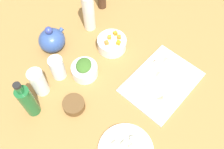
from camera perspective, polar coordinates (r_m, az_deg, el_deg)
tabletop at (r=113.27cm, az=-0.00°, el=-1.71°), size 190.00×190.00×3.00cm
cutting_board at (r=113.20cm, az=11.82°, el=-1.82°), size 35.70×26.04×1.00cm
bowl_greens at (r=111.94cm, az=-6.57°, el=0.94°), size 12.16×12.16×5.90cm
bowl_carrots at (r=120.38cm, az=-0.04°, el=7.40°), size 14.46×14.46×6.12cm
bowl_small_side at (r=105.34cm, az=-9.14°, el=-7.21°), size 9.69×9.69×3.92cm
teapot at (r=121.83cm, az=-14.21°, el=8.03°), size 14.78×12.73×14.76cm
bottle_0 at (r=124.60cm, az=-5.64°, el=14.70°), size 6.16×6.16×25.36cm
bottle_1 at (r=102.08cm, az=-19.56°, el=-6.01°), size 5.70×5.70×23.25cm
drinking_glass_0 at (r=107.67cm, az=-17.18°, el=-1.80°), size 6.50×6.50×14.78cm
drinking_glass_1 at (r=111.00cm, az=-12.95°, el=1.54°), size 6.56×6.56×12.30cm
carrot_cube_0 at (r=115.72cm, az=-1.32°, el=7.63°), size 2.44×2.44×1.80cm
carrot_cube_1 at (r=115.73cm, az=1.56°, el=7.63°), size 2.24×2.24×1.80cm
carrot_cube_2 at (r=119.57cm, az=0.77°, el=9.88°), size 2.17×2.17×1.80cm
carrot_cube_3 at (r=118.01cm, az=1.71°, el=8.98°), size 2.54×2.54×1.80cm
carrot_cube_4 at (r=117.94cm, az=-0.59°, el=8.96°), size 2.54×2.54×1.80cm
chopped_greens_mound at (r=108.18cm, az=-6.81°, el=2.22°), size 10.93×10.60×3.12cm
tofu_cube_1 at (r=98.84cm, az=5.05°, el=-15.26°), size 3.11×3.11×2.20cm
tofu_cube_3 at (r=97.94cm, az=0.89°, el=-16.50°), size 2.60×2.60×2.20cm
tofu_cube_4 at (r=97.89cm, az=5.03°, el=-17.30°), size 2.58×2.58×2.20cm
tofu_cube_5 at (r=98.08cm, az=3.07°, el=-16.44°), size 2.26×2.26×2.20cm
dumpling_0 at (r=113.28cm, az=11.53°, el=0.12°), size 4.90×5.02×2.58cm
dumpling_1 at (r=118.27cm, az=13.35°, el=3.44°), size 6.97×6.58×3.09cm
dumpling_2 at (r=108.83cm, az=8.13°, el=-2.90°), size 4.60×4.79×2.39cm
dumpling_3 at (r=106.48cm, az=11.88°, el=-6.12°), size 6.41×5.98×3.13cm
dumpling_4 at (r=116.21cm, az=10.44°, el=2.85°), size 6.16×6.21×2.94cm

